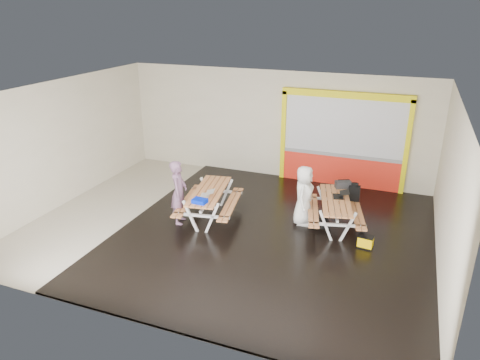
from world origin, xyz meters
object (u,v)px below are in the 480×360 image
at_px(picnic_table_right, 335,206).
at_px(laptop_right, 340,195).
at_px(dark_case, 321,223).
at_px(laptop_left, 207,194).
at_px(fluke_bag, 365,242).
at_px(toolbox, 343,184).
at_px(blue_pouch, 200,201).
at_px(person_left, 179,192).
at_px(backpack, 354,192).
at_px(person_right, 304,195).
at_px(picnic_table_left, 209,197).

xyz_separation_m(picnic_table_right, laptop_right, (0.08, 0.19, 0.24)).
xyz_separation_m(laptop_right, dark_case, (-0.39, -0.33, -0.73)).
height_order(laptop_left, fluke_bag, laptop_left).
bearing_deg(toolbox, dark_case, -109.97).
relative_size(picnic_table_right, dark_case, 5.40).
xyz_separation_m(laptop_left, fluke_bag, (3.97, 0.23, -0.70)).
relative_size(picnic_table_right, fluke_bag, 5.94).
bearing_deg(blue_pouch, laptop_left, 92.18).
height_order(picnic_table_right, person_left, person_left).
xyz_separation_m(picnic_table_right, dark_case, (-0.31, -0.14, -0.49)).
bearing_deg(backpack, blue_pouch, -145.99).
xyz_separation_m(toolbox, fluke_bag, (0.84, -1.67, -0.70)).
bearing_deg(picnic_table_right, fluke_bag, -43.22).
xyz_separation_m(picnic_table_right, fluke_bag, (0.89, -0.83, -0.42)).
xyz_separation_m(person_left, backpack, (4.17, 2.00, -0.16)).
height_order(picnic_table_right, person_right, person_right).
relative_size(picnic_table_left, backpack, 4.67).
height_order(picnic_table_left, person_left, person_left).
height_order(toolbox, backpack, toolbox).
xyz_separation_m(picnic_table_left, person_left, (-0.63, -0.49, 0.24)).
xyz_separation_m(picnic_table_right, backpack, (0.36, 0.80, 0.11)).
relative_size(picnic_table_right, toolbox, 4.90).
xyz_separation_m(person_right, laptop_right, (0.88, 0.32, 0.02)).
xyz_separation_m(picnic_table_right, person_right, (-0.79, -0.13, 0.23)).
xyz_separation_m(picnic_table_left, laptop_right, (3.27, 0.90, 0.21)).
height_order(picnic_table_left, laptop_right, laptop_right).
bearing_deg(person_right, backpack, -52.34).
bearing_deg(backpack, dark_case, -125.55).
bearing_deg(dark_case, picnic_table_left, -168.68).
distance_m(laptop_right, fluke_bag, 1.46).
bearing_deg(backpack, picnic_table_right, -114.11).
relative_size(person_left, dark_case, 4.05).
distance_m(picnic_table_left, laptop_left, 0.44).
xyz_separation_m(toolbox, dark_case, (-0.36, -0.98, -0.77)).
relative_size(backpack, fluke_bag, 1.31).
height_order(backpack, dark_case, backpack).
bearing_deg(blue_pouch, fluke_bag, 9.75).
height_order(blue_pouch, backpack, backpack).
distance_m(blue_pouch, backpack, 4.14).
height_order(person_left, laptop_left, person_left).
distance_m(laptop_right, dark_case, 0.89).
distance_m(picnic_table_left, toolbox, 3.60).
height_order(picnic_table_left, dark_case, picnic_table_left).
relative_size(laptop_left, blue_pouch, 1.20).
xyz_separation_m(person_left, fluke_bag, (4.70, 0.37, -0.69)).
bearing_deg(picnic_table_left, blue_pouch, -81.51).
height_order(person_right, dark_case, person_right).
height_order(picnic_table_left, fluke_bag, picnic_table_left).
bearing_deg(toolbox, picnic_table_right, -93.03).
bearing_deg(toolbox, person_left, -152.09).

